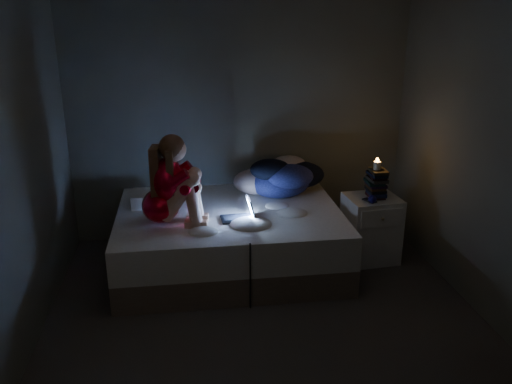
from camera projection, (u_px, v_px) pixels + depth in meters
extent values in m
cube|color=#3C3837|center=(267.00, 326.00, 4.29)|extent=(3.60, 3.80, 0.02)
cube|color=#4D4F4A|center=(240.00, 120.00, 5.63)|extent=(3.60, 0.02, 2.60)
cube|color=#4D4F4A|center=(346.00, 317.00, 2.07)|extent=(3.60, 0.02, 2.60)
cube|color=#4D4F4A|center=(8.00, 184.00, 3.61)|extent=(0.02, 3.80, 2.60)
cube|color=#4D4F4A|center=(498.00, 163.00, 4.09)|extent=(0.02, 3.80, 2.60)
cube|color=silver|center=(155.00, 198.00, 5.22)|extent=(0.45, 0.32, 0.13)
cube|color=silver|center=(371.00, 228.00, 5.31)|extent=(0.54, 0.49, 0.67)
cylinder|color=beige|center=(377.00, 165.00, 5.10)|extent=(0.07, 0.07, 0.08)
cube|color=black|center=(368.00, 200.00, 5.10)|extent=(0.12, 0.16, 0.01)
sphere|color=#0E0D4D|center=(371.00, 199.00, 5.04)|extent=(0.08, 0.08, 0.08)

